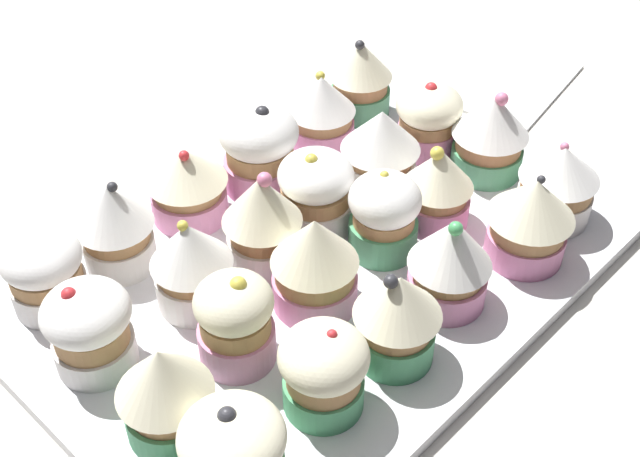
{
  "coord_description": "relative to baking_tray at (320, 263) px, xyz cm",
  "views": [
    {
      "loc": [
        34.15,
        32.83,
        46.06
      ],
      "look_at": [
        0.0,
        0.0,
        4.2
      ],
      "focal_mm": 47.32,
      "sensor_mm": 36.0,
      "label": 1
    }
  ],
  "objects": [
    {
      "name": "cupcake_6",
      "position": [
        -16.81,
        -3.02,
        3.99
      ],
      "size": [
        5.86,
        5.86,
        6.81
      ],
      "color": "pink",
      "rests_on": "baking_tray"
    },
    {
      "name": "cupcake_13",
      "position": [
        -9.61,
        3.64,
        4.18
      ],
      "size": [
        5.59,
        5.59,
        7.32
      ],
      "color": "pink",
      "rests_on": "baking_tray"
    },
    {
      "name": "cupcake_0",
      "position": [
        -17.14,
        -11.26,
        4.38
      ],
      "size": [
        5.84,
        5.84,
        7.67
      ],
      "color": "#4C9E6B",
      "rests_on": "baking_tray"
    },
    {
      "name": "cupcake_8",
      "position": [
        -2.68,
        -3.04,
        3.99
      ],
      "size": [
        5.98,
        5.98,
        7.08
      ],
      "color": "white",
      "rests_on": "baking_tray"
    },
    {
      "name": "cupcake_10",
      "position": [
        9.6,
        -3.3,
        4.41
      ],
      "size": [
        5.91,
        5.91,
        7.65
      ],
      "color": "white",
      "rests_on": "baking_tray"
    },
    {
      "name": "ground_plane",
      "position": [
        0.0,
        0.0,
        -2.1
      ],
      "size": [
        180.0,
        180.0,
        3.0
      ],
      "primitive_type": "cube",
      "color": "beige"
    },
    {
      "name": "cupcake_2",
      "position": [
        -3.0,
        -9.79,
        4.51
      ],
      "size": [
        6.56,
        6.56,
        7.96
      ],
      "color": "pink",
      "rests_on": "baking_tray"
    },
    {
      "name": "cupcake_9",
      "position": [
        3.34,
        -2.69,
        4.93
      ],
      "size": [
        6.0,
        6.0,
        8.61
      ],
      "color": "white",
      "rests_on": "baking_tray"
    },
    {
      "name": "cupcake_23",
      "position": [
        17.54,
        9.93,
        3.76
      ],
      "size": [
        6.31,
        6.31,
        6.46
      ],
      "color": "#4C9E6B",
      "rests_on": "baking_tray"
    },
    {
      "name": "cupcake_15",
      "position": [
        3.64,
        2.98,
        4.57
      ],
      "size": [
        6.3,
        6.3,
        7.84
      ],
      "color": "pink",
      "rests_on": "baking_tray"
    },
    {
      "name": "cupcake_1",
      "position": [
        -10.97,
        -10.37,
        4.13
      ],
      "size": [
        6.06,
        6.06,
        7.2
      ],
      "color": "pink",
      "rests_on": "baking_tray"
    },
    {
      "name": "cupcake_3",
      "position": [
        3.61,
        -11.19,
        3.94
      ],
      "size": [
        6.55,
        6.55,
        6.73
      ],
      "color": "pink",
      "rests_on": "baking_tray"
    },
    {
      "name": "cupcake_19",
      "position": [
        -11.09,
        11.12,
        4.43
      ],
      "size": [
        6.64,
        6.64,
        7.5
      ],
      "color": "pink",
      "rests_on": "baking_tray"
    },
    {
      "name": "cupcake_16",
      "position": [
        10.94,
        2.76,
        4.21
      ],
      "size": [
        5.31,
        5.31,
        7.48
      ],
      "color": "pink",
      "rests_on": "baking_tray"
    },
    {
      "name": "cupcake_20",
      "position": [
        -3.16,
        9.67,
        4.52
      ],
      "size": [
        6.05,
        6.05,
        7.94
      ],
      "color": "pink",
      "rests_on": "baking_tray"
    },
    {
      "name": "cupcake_4",
      "position": [
        10.95,
        -10.56,
        4.5
      ],
      "size": [
        5.93,
        5.93,
        7.69
      ],
      "color": "white",
      "rests_on": "baking_tray"
    },
    {
      "name": "cupcake_18",
      "position": [
        -16.64,
        10.13,
        4.1
      ],
      "size": [
        6.34,
        6.34,
        7.05
      ],
      "color": "white",
      "rests_on": "baking_tray"
    },
    {
      "name": "cupcake_17",
      "position": [
        17.88,
        4.2,
        4.57
      ],
      "size": [
        6.08,
        6.08,
        7.5
      ],
      "color": "#4C9E6B",
      "rests_on": "baking_tray"
    },
    {
      "name": "cupcake_21",
      "position": [
        3.52,
        10.42,
        4.59
      ],
      "size": [
        5.95,
        5.95,
        7.85
      ],
      "color": "#4C9E6B",
      "rests_on": "baking_tray"
    },
    {
      "name": "cupcake_22",
      "position": [
        9.78,
        9.7,
        3.99
      ],
      "size": [
        5.79,
        5.79,
        6.72
      ],
      "color": "#4C9E6B",
      "rests_on": "baking_tray"
    },
    {
      "name": "napkin",
      "position": [
        -32.57,
        -7.37,
        -0.3
      ],
      "size": [
        17.0,
        17.46,
        0.6
      ],
      "primitive_type": "cube",
      "rotation": [
        0.0,
        0.0,
        0.16
      ],
      "color": "white",
      "rests_on": "ground_plane"
    },
    {
      "name": "cupcake_11",
      "position": [
        17.9,
        -3.78,
        4.06
      ],
      "size": [
        5.94,
        5.94,
        6.96
      ],
      "color": "white",
      "rests_on": "baking_tray"
    },
    {
      "name": "baking_tray",
      "position": [
        0.0,
        0.0,
        0.0
      ],
      "size": [
        46.57,
        32.66,
        1.2
      ],
      "color": "silver",
      "rests_on": "ground_plane"
    },
    {
      "name": "cupcake_5",
      "position": [
        16.97,
        -10.68,
        3.85
      ],
      "size": [
        5.77,
        5.77,
        6.33
      ],
      "color": "white",
      "rests_on": "baking_tray"
    },
    {
      "name": "cupcake_14",
      "position": [
        -4.14,
        2.74,
        4.11
      ],
      "size": [
        5.55,
        5.55,
        7.13
      ],
      "color": "#4C9E6B",
      "rests_on": "baking_tray"
    },
    {
      "name": "cupcake_7",
      "position": [
        -10.22,
        -2.86,
        4.41
      ],
      "size": [
        6.68,
        6.68,
        7.24
      ],
      "color": "white",
      "rests_on": "baking_tray"
    },
    {
      "name": "cupcake_12",
      "position": [
        -17.96,
        2.66,
        4.53
      ],
      "size": [
        6.49,
        6.49,
        7.93
      ],
      "color": "#4C9E6B",
      "rests_on": "baking_tray"
    }
  ]
}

